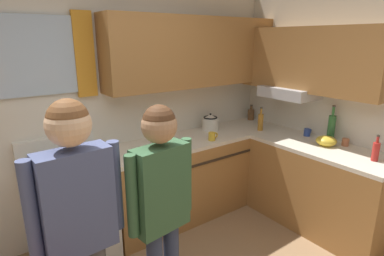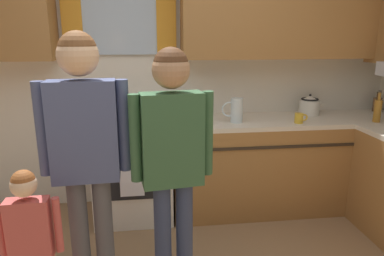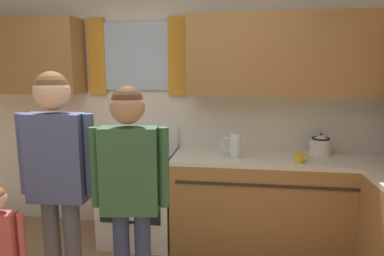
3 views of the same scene
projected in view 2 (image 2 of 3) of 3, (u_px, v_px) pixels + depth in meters
The scene contains 11 objects.
back_wall_unit at pixel (165, 51), 3.31m from camera, with size 4.60×0.42×2.60m.
kitchen_counter_run at pixel (337, 177), 3.11m from camera, with size 2.22×2.06×0.90m.
stove_oven at pixel (134, 168), 3.28m from camera, with size 0.69×0.67×1.10m.
bottle_oil_amber at pixel (378, 110), 3.17m from camera, with size 0.06×0.06×0.29m.
bottle_squat_brown at pixel (377, 104), 3.63m from camera, with size 0.08×0.08×0.21m.
mug_mustard_yellow at pixel (299, 118), 3.15m from camera, with size 0.12×0.08×0.09m.
stovetop_kettle at pixel (310, 105), 3.48m from camera, with size 0.27×0.20×0.21m.
water_pitcher at pixel (236, 110), 3.16m from camera, with size 0.19×0.11×0.22m.
adult_holding_child at pixel (85, 142), 2.04m from camera, with size 0.52×0.23×1.69m.
adult_in_plaid at pixel (172, 149), 2.08m from camera, with size 0.49×0.22×1.60m.
small_child at pixel (30, 235), 1.88m from camera, with size 0.33×0.13×0.99m.
Camera 2 is at (-0.13, -1.58, 1.65)m, focal length 32.95 mm.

